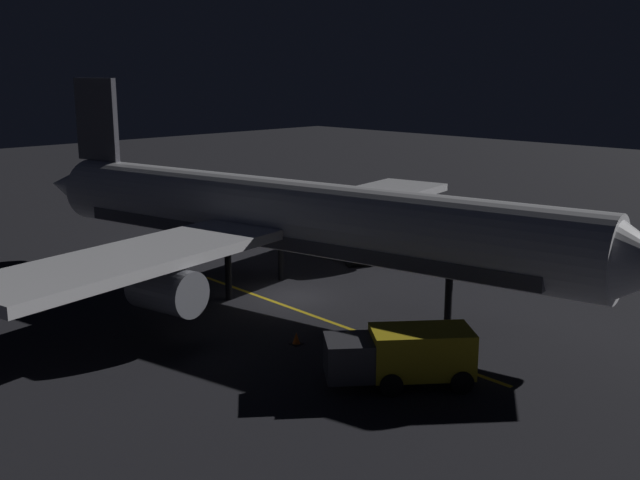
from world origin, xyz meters
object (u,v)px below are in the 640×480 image
(ground_crew_worker, at_px, (389,342))
(traffic_cone_near_right, at_px, (296,339))
(traffic_cone_near_left, at_px, (396,327))
(baggage_truck, at_px, (405,356))
(airliner, at_px, (284,218))
(catering_truck, at_px, (351,241))

(ground_crew_worker, height_order, traffic_cone_near_right, ground_crew_worker)
(ground_crew_worker, distance_m, traffic_cone_near_left, 3.67)
(baggage_truck, bearing_deg, ground_crew_worker, -125.04)
(traffic_cone_near_left, relative_size, traffic_cone_near_right, 1.00)
(airliner, relative_size, ground_crew_worker, 22.80)
(airliner, distance_m, traffic_cone_near_left, 9.02)
(ground_crew_worker, bearing_deg, traffic_cone_near_right, -71.93)
(traffic_cone_near_right, bearing_deg, ground_crew_worker, 108.07)
(baggage_truck, height_order, traffic_cone_near_right, baggage_truck)
(catering_truck, xyz_separation_m, ground_crew_worker, (11.69, 13.16, -0.33))
(ground_crew_worker, bearing_deg, airliner, -107.74)
(traffic_cone_near_left, bearing_deg, ground_crew_worker, 35.16)
(airliner, xyz_separation_m, traffic_cone_near_left, (0.29, 8.06, -4.04))
(catering_truck, bearing_deg, airliner, 19.69)
(baggage_truck, height_order, catering_truck, catering_truck)
(catering_truck, xyz_separation_m, traffic_cone_near_left, (8.73, 11.08, -0.96))
(baggage_truck, bearing_deg, airliner, -110.89)
(baggage_truck, relative_size, ground_crew_worker, 3.27)
(catering_truck, height_order, ground_crew_worker, catering_truck)
(traffic_cone_near_left, bearing_deg, baggage_truck, 43.01)
(traffic_cone_near_left, bearing_deg, traffic_cone_near_right, -26.41)
(traffic_cone_near_left, xyz_separation_m, traffic_cone_near_right, (4.34, -2.16, 0.00))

